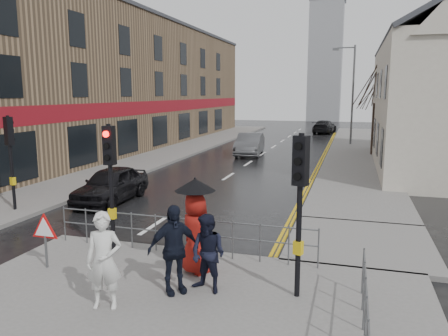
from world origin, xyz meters
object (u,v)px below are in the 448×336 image
Objects in this scene: pedestrian_with_umbrella at (196,224)px; pedestrian_a at (104,261)px; car_parked at (111,185)px; pedestrian_d at (173,249)px; pedestrian_b at (208,254)px; car_mid at (250,144)px.

pedestrian_a is at bearing -118.02° from pedestrian_with_umbrella.
pedestrian_a is 0.86× the size of pedestrian_with_umbrella.
car_parked is at bearing 134.26° from pedestrian_with_umbrella.
pedestrian_d is at bearing 27.11° from pedestrian_a.
pedestrian_b is 0.73m from pedestrian_d.
car_parked is (-5.79, 5.94, -0.61)m from pedestrian_with_umbrella.
pedestrian_with_umbrella reaches higher than pedestrian_d.
pedestrian_d is at bearing -52.44° from car_parked.
pedestrian_with_umbrella is (-0.60, 0.88, 0.34)m from pedestrian_b.
pedestrian_a is 1.43m from pedestrian_d.
pedestrian_a reaches higher than pedestrian_b.
car_parked is (-6.38, 6.81, -0.28)m from pedestrian_b.
pedestrian_with_umbrella is at bearing 43.10° from pedestrian_d.
car_mid is (2.25, 14.68, 0.07)m from car_parked.
pedestrian_b is at bearing -23.50° from pedestrian_d.
car_mid is at bearing 56.58° from pedestrian_d.
pedestrian_d is 22.00m from car_mid.
pedestrian_a is 22.85m from car_mid.
pedestrian_b is 0.75× the size of pedestrian_with_umbrella.
pedestrian_d is 9.07m from car_parked.
pedestrian_d is at bearing -86.48° from car_mid.
pedestrian_b is 0.41× the size of car_parked.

